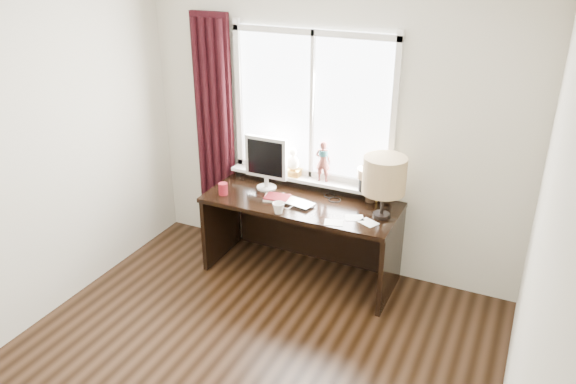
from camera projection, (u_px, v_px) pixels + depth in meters
The scene contains 15 objects.
wall_back at pixel (329, 130), 4.91m from camera, with size 3.50×2.60×0.00m, color beige.
wall_right at pixel (526, 304), 2.59m from camera, with size 4.00×2.60×0.00m, color beige.
laptop at pixel (295, 202), 4.81m from camera, with size 0.36×0.23×0.03m, color silver.
mug at pixel (278, 208), 4.63m from camera, with size 0.10×0.09×0.10m, color white.
red_cup at pixel (223, 189), 4.97m from camera, with size 0.08×0.08×0.11m, color maroon.
window at pixel (312, 129), 4.92m from camera, with size 1.52×0.23×1.40m.
curtain at pixel (214, 135), 5.35m from camera, with size 0.38×0.09×2.25m.
desk at pixel (305, 221), 5.05m from camera, with size 1.70×0.70×0.75m.
monitor at pixel (266, 160), 5.00m from camera, with size 0.40×0.18×0.49m.
notebook_stack at pixel (277, 198), 4.89m from camera, with size 0.26×0.22×0.03m.
brush_holder at pixel (371, 195), 4.84m from camera, with size 0.09×0.09×0.25m.
icon_frame at pixel (372, 194), 4.84m from camera, with size 0.10×0.04×0.13m.
table_lamp at pixel (384, 176), 4.45m from camera, with size 0.35×0.35×0.52m.
loose_papers at pixel (352, 221), 4.52m from camera, with size 0.43×0.30×0.00m.
desk_cables at pixel (322, 201), 4.86m from camera, with size 0.33×0.43×0.01m.
Camera 1 is at (1.66, -2.41, 2.85)m, focal length 35.00 mm.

